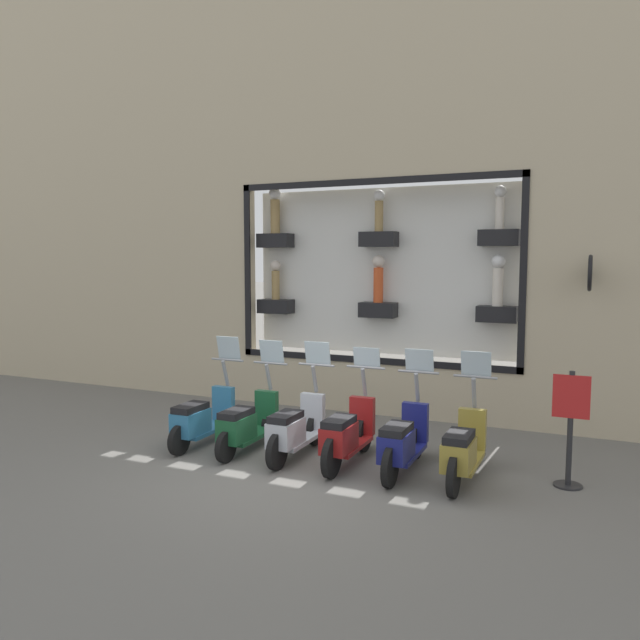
{
  "coord_description": "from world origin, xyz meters",
  "views": [
    {
      "loc": [
        -7.47,
        -3.78,
        2.92
      ],
      "look_at": [
        1.95,
        0.41,
        1.9
      ],
      "focal_mm": 35.0,
      "sensor_mm": 36.0,
      "label": 1
    }
  ],
  "objects_px": {
    "scooter_navy_1": "(402,442)",
    "shop_sign_post": "(570,426)",
    "scooter_red_2": "(347,435)",
    "scooter_green_4": "(246,424)",
    "scooter_teal_5": "(201,419)",
    "scooter_olive_0": "(463,450)",
    "scooter_silver_3": "(295,429)"
  },
  "relations": [
    {
      "from": "scooter_olive_0",
      "to": "scooter_navy_1",
      "type": "height_order",
      "value": "scooter_olive_0"
    },
    {
      "from": "scooter_red_2",
      "to": "scooter_green_4",
      "type": "bearing_deg",
      "value": 90.25
    },
    {
      "from": "scooter_red_2",
      "to": "scooter_teal_5",
      "type": "relative_size",
      "value": 1.01
    },
    {
      "from": "scooter_red_2",
      "to": "scooter_green_4",
      "type": "xyz_separation_m",
      "value": [
        -0.01,
        1.63,
        -0.03
      ]
    },
    {
      "from": "scooter_olive_0",
      "to": "scooter_red_2",
      "type": "bearing_deg",
      "value": 89.94
    },
    {
      "from": "scooter_navy_1",
      "to": "scooter_silver_3",
      "type": "bearing_deg",
      "value": 90.02
    },
    {
      "from": "scooter_silver_3",
      "to": "scooter_teal_5",
      "type": "xyz_separation_m",
      "value": [
        -0.0,
        1.63,
        -0.02
      ]
    },
    {
      "from": "scooter_green_4",
      "to": "scooter_teal_5",
      "type": "height_order",
      "value": "scooter_teal_5"
    },
    {
      "from": "scooter_olive_0",
      "to": "scooter_green_4",
      "type": "relative_size",
      "value": 1.01
    },
    {
      "from": "scooter_navy_1",
      "to": "shop_sign_post",
      "type": "bearing_deg",
      "value": -79.0
    },
    {
      "from": "scooter_red_2",
      "to": "scooter_silver_3",
      "type": "xyz_separation_m",
      "value": [
        -0.0,
        0.81,
        -0.01
      ]
    },
    {
      "from": "shop_sign_post",
      "to": "scooter_olive_0",
      "type": "bearing_deg",
      "value": 107.73
    },
    {
      "from": "scooter_silver_3",
      "to": "scooter_red_2",
      "type": "bearing_deg",
      "value": -89.87
    },
    {
      "from": "scooter_olive_0",
      "to": "scooter_navy_1",
      "type": "xyz_separation_m",
      "value": [
        0.0,
        0.81,
        0.0
      ]
    },
    {
      "from": "scooter_olive_0",
      "to": "scooter_silver_3",
      "type": "height_order",
      "value": "scooter_silver_3"
    },
    {
      "from": "scooter_green_4",
      "to": "scooter_olive_0",
      "type": "bearing_deg",
      "value": -89.91
    },
    {
      "from": "scooter_teal_5",
      "to": "shop_sign_post",
      "type": "bearing_deg",
      "value": -85.61
    },
    {
      "from": "scooter_teal_5",
      "to": "scooter_red_2",
      "type": "bearing_deg",
      "value": -89.85
    },
    {
      "from": "scooter_navy_1",
      "to": "scooter_red_2",
      "type": "relative_size",
      "value": 1.0
    },
    {
      "from": "scooter_olive_0",
      "to": "scooter_red_2",
      "type": "xyz_separation_m",
      "value": [
        0.0,
        1.63,
        0.01
      ]
    },
    {
      "from": "scooter_teal_5",
      "to": "scooter_silver_3",
      "type": "bearing_deg",
      "value": -89.84
    },
    {
      "from": "scooter_navy_1",
      "to": "scooter_silver_3",
      "type": "xyz_separation_m",
      "value": [
        -0.0,
        1.63,
        -0.0
      ]
    },
    {
      "from": "scooter_navy_1",
      "to": "shop_sign_post",
      "type": "xyz_separation_m",
      "value": [
        0.4,
        -2.08,
        0.36
      ]
    },
    {
      "from": "scooter_red_2",
      "to": "scooter_teal_5",
      "type": "distance_m",
      "value": 2.44
    },
    {
      "from": "scooter_silver_3",
      "to": "scooter_navy_1",
      "type": "bearing_deg",
      "value": -89.98
    },
    {
      "from": "scooter_silver_3",
      "to": "shop_sign_post",
      "type": "bearing_deg",
      "value": -83.76
    },
    {
      "from": "scooter_green_4",
      "to": "shop_sign_post",
      "type": "relative_size",
      "value": 1.19
    },
    {
      "from": "scooter_navy_1",
      "to": "scooter_red_2",
      "type": "height_order",
      "value": "scooter_navy_1"
    },
    {
      "from": "scooter_navy_1",
      "to": "scooter_silver_3",
      "type": "height_order",
      "value": "scooter_silver_3"
    },
    {
      "from": "scooter_green_4",
      "to": "scooter_red_2",
      "type": "bearing_deg",
      "value": -89.75
    },
    {
      "from": "scooter_red_2",
      "to": "shop_sign_post",
      "type": "height_order",
      "value": "scooter_red_2"
    },
    {
      "from": "scooter_olive_0",
      "to": "scooter_navy_1",
      "type": "distance_m",
      "value": 0.81
    }
  ]
}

